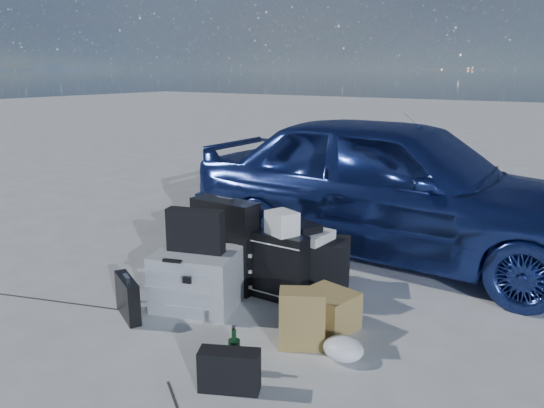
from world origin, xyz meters
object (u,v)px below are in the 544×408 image
Objects in this scene: pelican_case at (197,279)px; green_bottle at (234,350)px; briefcase at (128,298)px; cardboard_box at (329,310)px; suitcase_right at (280,267)px; car at (395,185)px; duffel_bag at (301,261)px; suitcase_left at (226,244)px.

green_bottle is (0.79, -0.57, -0.08)m from pelican_case.
briefcase is 1.10× the size of cardboard_box.
suitcase_right reaches higher than briefcase.
pelican_case is 1.55× the size of briefcase.
car reaches higher than briefcase.
green_bottle is at bearing -99.19° from duffel_bag.
car reaches higher than suitcase_right.
car is at bearing 90.13° from green_bottle.
pelican_case reaches higher than green_bottle.
duffel_bag reaches higher than cardboard_box.
briefcase is at bearing -153.08° from cardboard_box.
suitcase_left is 2.11× the size of cardboard_box.
briefcase reaches higher than cardboard_box.
briefcase is at bearing -131.46° from suitcase_right.
suitcase_left is 1.39× the size of suitcase_right.
briefcase is 1.37× the size of green_bottle.
duffel_bag is 2.28× the size of cardboard_box.
cardboard_box is at bearing -5.45° from pelican_case.
briefcase is (-1.08, -2.39, -0.53)m from car.
pelican_case is 0.43m from suitcase_left.
briefcase is 0.52× the size of suitcase_left.
briefcase is 0.89m from suitcase_left.
pelican_case is 0.91m from duffel_bag.
suitcase_left reaches higher than green_bottle.
pelican_case is at bearing -136.55° from suitcase_right.
duffel_bag is at bearing 134.50° from cardboard_box.
pelican_case is 1.12× the size of suitcase_right.
suitcase_left reaches higher than pelican_case.
suitcase_right is at bearing 168.60° from car.
duffel_bag is 1.41m from green_bottle.
pelican_case is (-0.78, -1.97, -0.46)m from car.
briefcase is at bearing -105.55° from suitcase_left.
cardboard_box is at bearing -8.05° from suitcase_left.
car is at bearing 49.79° from pelican_case.
suitcase_right is 1.90× the size of green_bottle.
suitcase_right is at bearing 5.68° from suitcase_left.
cardboard_box is (1.04, -0.17, -0.24)m from suitcase_left.
suitcase_left is 1.08m from cardboard_box.
briefcase is 1.45m from cardboard_box.
duffel_bag is (-0.02, 0.35, -0.07)m from suitcase_right.
suitcase_left is at bearing 152.80° from car.
car is at bearing 63.54° from suitcase_left.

